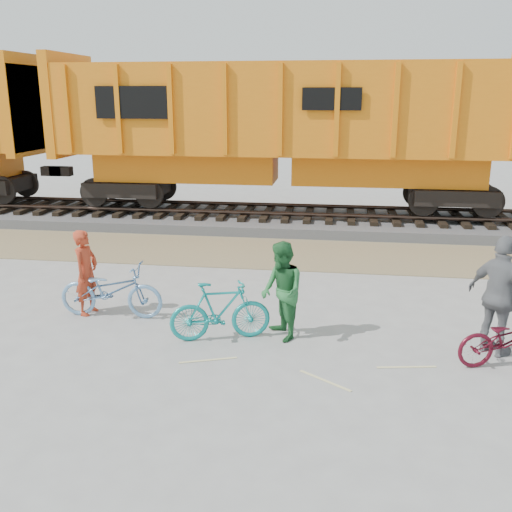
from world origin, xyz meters
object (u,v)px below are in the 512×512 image
Objects in this scene: hopper_car_center at (285,127)px; person_solo at (86,272)px; person_man at (282,291)px; bicycle_teal at (220,311)px; person_woman at (500,296)px; bicycle_blue at (111,290)px; bicycle_maroon at (510,339)px.

hopper_car_center is 8.81× the size of person_solo.
hopper_car_center reaches higher than person_man.
person_woman is at bearing -106.52° from bicycle_teal.
hopper_car_center is 8.93m from person_solo.
person_man reaches higher than person_solo.
person_solo is (-2.68, 0.82, 0.29)m from bicycle_teal.
bicycle_blue is 3.24m from person_man.
bicycle_blue reaches higher than bicycle_teal.
bicycle_teal is at bearing 50.42° from person_woman.
bicycle_maroon is 7.26m from person_solo.
bicycle_blue is 6.74m from bicycle_maroon.
bicycle_blue is 6.61m from person_woman.
person_woman is (7.06, -0.73, 0.16)m from person_solo.
hopper_car_center is 8.57× the size of bicycle_maroon.
bicycle_teal is 1.07m from person_man.
hopper_car_center is 10.05m from person_woman.
hopper_car_center is 8.47× the size of person_man.
bicycle_maroon is at bearing 153.30° from person_woman.
person_woman is at bearing -1.66° from bicycle_maroon.
person_woman is (3.38, -0.11, 0.13)m from person_man.
bicycle_maroon is 0.99× the size of person_man.
person_woman reaches higher than bicycle_maroon.
hopper_car_center is 7.35× the size of person_woman.
person_solo is 0.96× the size of person_man.
person_woman is at bearing -96.81° from bicycle_blue.
hopper_car_center reaches higher than person_woman.
bicycle_teal is at bearing -99.36° from person_solo.
person_man is at bearing 65.95° from bicycle_maroon.
bicycle_teal is (2.18, -0.72, -0.00)m from bicycle_blue.
hopper_car_center is at bearing -18.86° from bicycle_teal.
person_man reaches higher than bicycle_blue.
hopper_car_center is 7.32× the size of bicycle_blue.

